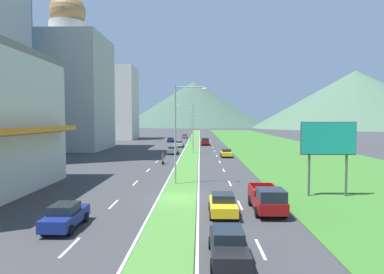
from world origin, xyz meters
TOP-DOWN VIEW (x-y plane):
  - ground_plane at (0.00, 0.00)m, footprint 600.00×600.00m
  - grass_median at (0.00, 60.00)m, footprint 3.20×240.00m
  - grass_verge_right at (20.60, 60.00)m, footprint 24.00×240.00m
  - lane_dash_left_1 at (-5.10, -11.02)m, footprint 0.16×2.80m
  - lane_dash_left_2 at (-5.10, -2.04)m, footprint 0.16×2.80m
  - lane_dash_left_3 at (-5.10, 6.94)m, footprint 0.16×2.80m
  - lane_dash_left_4 at (-5.10, 15.92)m, footprint 0.16×2.80m
  - lane_dash_left_5 at (-5.10, 24.90)m, footprint 0.16×2.80m
  - lane_dash_left_6 at (-5.10, 33.89)m, footprint 0.16×2.80m
  - lane_dash_left_7 at (-5.10, 42.87)m, footprint 0.16×2.80m
  - lane_dash_left_8 at (-5.10, 51.85)m, footprint 0.16×2.80m
  - lane_dash_left_9 at (-5.10, 60.83)m, footprint 0.16×2.80m
  - lane_dash_left_10 at (-5.10, 69.81)m, footprint 0.16×2.80m
  - lane_dash_left_11 at (-5.10, 78.79)m, footprint 0.16×2.80m
  - lane_dash_right_1 at (5.10, -11.02)m, footprint 0.16×2.80m
  - lane_dash_right_2 at (5.10, -2.04)m, footprint 0.16×2.80m
  - lane_dash_right_3 at (5.10, 6.94)m, footprint 0.16×2.80m
  - lane_dash_right_4 at (5.10, 15.92)m, footprint 0.16×2.80m
  - lane_dash_right_5 at (5.10, 24.90)m, footprint 0.16×2.80m
  - lane_dash_right_6 at (5.10, 33.89)m, footprint 0.16×2.80m
  - lane_dash_right_7 at (5.10, 42.87)m, footprint 0.16×2.80m
  - lane_dash_right_8 at (5.10, 51.85)m, footprint 0.16×2.80m
  - lane_dash_right_9 at (5.10, 60.83)m, footprint 0.16×2.80m
  - lane_dash_right_10 at (5.10, 69.81)m, footprint 0.16×2.80m
  - lane_dash_right_11 at (5.10, 78.79)m, footprint 0.16×2.80m
  - edge_line_median_left at (-1.75, 60.00)m, footprint 0.16×240.00m
  - edge_line_median_right at (1.75, 60.00)m, footprint 0.16×240.00m
  - domed_building at (-27.93, 46.88)m, footprint 16.57×16.57m
  - midrise_colored at (-26.83, 85.43)m, footprint 13.10×13.10m
  - hill_far_left at (-117.00, 268.58)m, footprint 158.04×158.04m
  - hill_far_center at (-4.05, 288.39)m, footprint 136.44×136.44m
  - hill_far_right at (122.34, 232.46)m, footprint 158.02×158.02m
  - street_lamp_near at (-0.35, 6.34)m, footprint 3.43×0.39m
  - street_lamp_mid at (0.12, 37.81)m, footprint 3.38×0.28m
  - street_lamp_far at (-0.56, 69.27)m, footprint 2.82×0.33m
  - billboard_roadside at (13.22, 1.03)m, footprint 4.88×0.28m
  - car_0 at (-3.50, 37.00)m, footprint 2.02×4.74m
  - car_1 at (-3.18, 53.47)m, footprint 1.95×4.58m
  - car_2 at (6.72, 31.99)m, footprint 2.03×4.37m
  - car_3 at (-6.99, 71.66)m, footprint 1.92×4.42m
  - car_4 at (-6.58, -7.98)m, footprint 1.86×4.23m
  - car_5 at (3.28, -12.37)m, footprint 1.86×4.42m
  - car_6 at (3.54, -4.79)m, footprint 1.99×4.03m
  - car_7 at (3.21, 65.57)m, footprint 1.98×4.11m
  - car_8 at (-3.65, 92.22)m, footprint 1.91×4.51m
  - pickup_truck_0 at (3.29, 59.28)m, footprint 2.18×5.40m
  - pickup_truck_1 at (6.86, -4.09)m, footprint 2.18×5.40m
  - motorcycle_rider at (-3.81, 22.15)m, footprint 0.36×2.00m

SIDE VIEW (x-z plane):
  - ground_plane at x=0.00m, z-range 0.00..0.00m
  - lane_dash_left_1 at x=-5.10m, z-range 0.00..0.01m
  - lane_dash_left_2 at x=-5.10m, z-range 0.00..0.01m
  - lane_dash_left_3 at x=-5.10m, z-range 0.00..0.01m
  - lane_dash_left_4 at x=-5.10m, z-range 0.00..0.01m
  - lane_dash_left_5 at x=-5.10m, z-range 0.00..0.01m
  - lane_dash_left_6 at x=-5.10m, z-range 0.00..0.01m
  - lane_dash_left_7 at x=-5.10m, z-range 0.00..0.01m
  - lane_dash_left_8 at x=-5.10m, z-range 0.00..0.01m
  - lane_dash_left_9 at x=-5.10m, z-range 0.00..0.01m
  - lane_dash_left_10 at x=-5.10m, z-range 0.00..0.01m
  - lane_dash_left_11 at x=-5.10m, z-range 0.00..0.01m
  - lane_dash_right_1 at x=5.10m, z-range 0.00..0.01m
  - lane_dash_right_2 at x=5.10m, z-range 0.00..0.01m
  - lane_dash_right_3 at x=5.10m, z-range 0.00..0.01m
  - lane_dash_right_4 at x=5.10m, z-range 0.00..0.01m
  - lane_dash_right_5 at x=5.10m, z-range 0.00..0.01m
  - lane_dash_right_6 at x=5.10m, z-range 0.00..0.01m
  - lane_dash_right_7 at x=5.10m, z-range 0.00..0.01m
  - lane_dash_right_8 at x=5.10m, z-range 0.00..0.01m
  - lane_dash_right_9 at x=5.10m, z-range 0.00..0.01m
  - lane_dash_right_10 at x=5.10m, z-range 0.00..0.01m
  - lane_dash_right_11 at x=5.10m, z-range 0.00..0.01m
  - edge_line_median_left at x=-1.75m, z-range 0.00..0.01m
  - edge_line_median_right at x=1.75m, z-range 0.00..0.01m
  - grass_median at x=0.00m, z-range 0.00..0.06m
  - grass_verge_right at x=20.60m, z-range 0.00..0.06m
  - car_8 at x=-3.65m, z-range 0.03..1.45m
  - car_3 at x=-6.99m, z-range 0.03..1.45m
  - car_2 at x=6.72m, z-range 0.02..1.47m
  - motorcycle_rider at x=-3.81m, z-range -0.15..1.65m
  - car_5 at x=3.28m, z-range 0.01..1.50m
  - car_6 at x=3.54m, z-range 0.01..1.53m
  - car_0 at x=-3.50m, z-range 0.02..1.53m
  - car_1 at x=-3.18m, z-range 0.03..1.55m
  - car_4 at x=-6.58m, z-range 0.00..1.60m
  - car_7 at x=3.21m, z-range 0.00..1.60m
  - pickup_truck_0 at x=3.29m, z-range -0.02..1.98m
  - pickup_truck_1 at x=6.86m, z-range -0.02..1.98m
  - billboard_roadside at x=13.22m, z-range 1.58..8.24m
  - street_lamp_far at x=-0.56m, z-range 0.68..9.32m
  - street_lamp_mid at x=0.12m, z-range 0.75..10.63m
  - street_lamp_near at x=-0.35m, z-range 0.77..11.16m
  - hill_far_left at x=-117.00m, z-range 0.00..23.79m
  - midrise_colored at x=-26.83m, z-range 0.00..24.75m
  - domed_building at x=-27.93m, z-range -3.17..31.80m
  - hill_far_center at x=-4.05m, z-range 0.00..42.83m
  - hill_far_right at x=122.34m, z-range 0.00..44.58m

